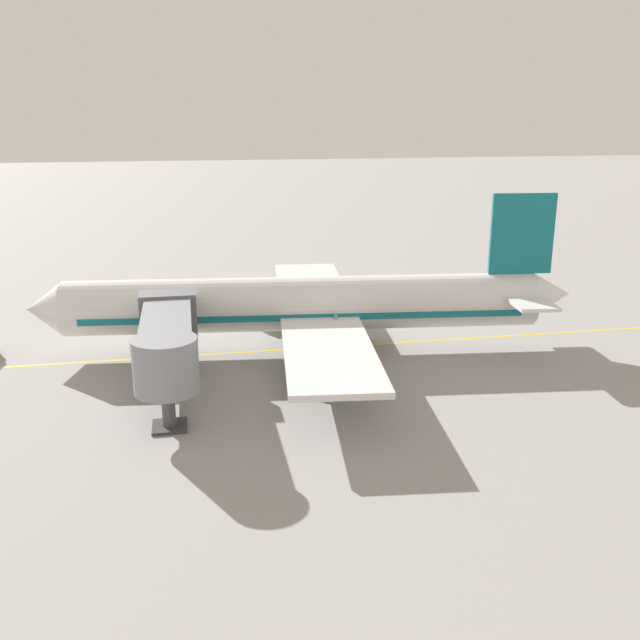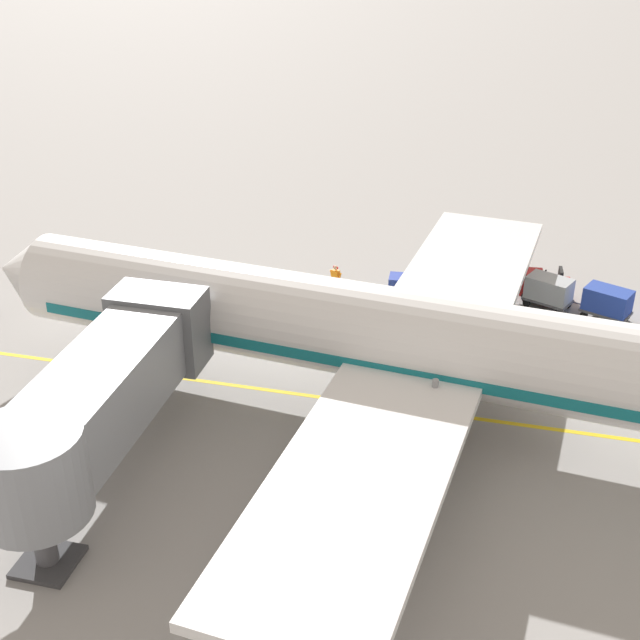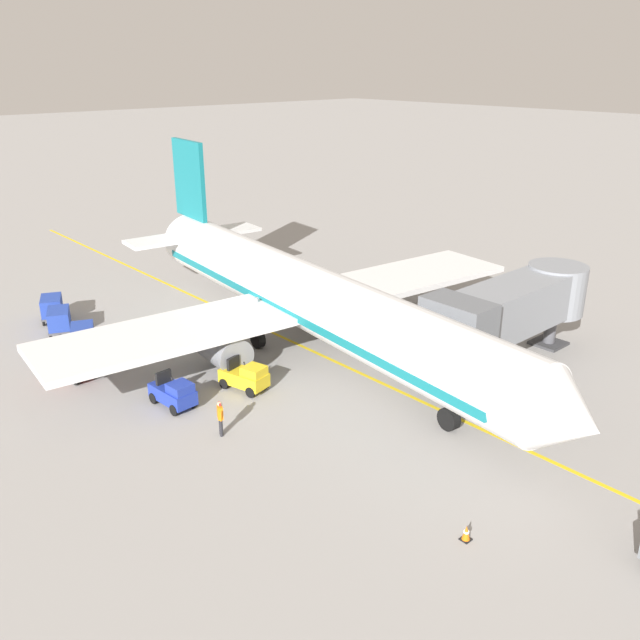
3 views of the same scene
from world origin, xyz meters
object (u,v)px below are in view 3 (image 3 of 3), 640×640
at_px(parked_airliner, 306,297).
at_px(baggage_cart_second_in_train, 83,336).
at_px(baggage_cart_tail_end, 52,307).
at_px(baggage_tug_trailing, 245,377).
at_px(baggage_tug_spare, 174,393).
at_px(baggage_cart_third_in_train, 59,320).
at_px(safety_cone_nose_left, 466,533).
at_px(baggage_cart_front, 93,354).
at_px(baggage_tug_lead, 77,365).
at_px(ground_crew_wing_walker, 241,335).
at_px(jet_bridge, 513,307).
at_px(ground_crew_loader, 220,416).

xyz_separation_m(parked_airliner, baggage_cart_second_in_train, (10.01, -8.19, -2.24)).
distance_m(parked_airliner, baggage_cart_tail_end, 17.35).
relative_size(baggage_tug_trailing, baggage_tug_spare, 1.05).
height_order(baggage_tug_trailing, baggage_tug_spare, same).
relative_size(baggage_cart_second_in_train, baggage_cart_third_in_train, 1.00).
distance_m(baggage_tug_trailing, baggage_cart_third_in_train, 14.35).
distance_m(baggage_cart_third_in_train, safety_cone_nose_left, 28.54).
bearing_deg(baggage_cart_front, baggage_cart_third_in_train, -95.82).
bearing_deg(baggage_tug_spare, baggage_tug_lead, -70.84).
xyz_separation_m(baggage_cart_third_in_train, ground_crew_wing_walker, (-6.89, 9.57, 0.00)).
bearing_deg(baggage_cart_front, baggage_cart_tail_end, -97.61).
height_order(baggage_tug_trailing, ground_crew_wing_walker, ground_crew_wing_walker).
relative_size(baggage_cart_front, baggage_cart_tail_end, 1.00).
height_order(baggage_tug_trailing, baggage_cart_front, baggage_tug_trailing).
height_order(baggage_tug_lead, baggage_tug_trailing, same).
xyz_separation_m(jet_bridge, baggage_tug_spare, (16.20, -8.17, -2.74)).
relative_size(jet_bridge, safety_cone_nose_left, 20.19).
relative_size(baggage_tug_spare, baggage_cart_third_in_train, 0.88).
relative_size(baggage_cart_third_in_train, ground_crew_loader, 1.73).
height_order(baggage_cart_tail_end, ground_crew_wing_walker, ground_crew_wing_walker).
relative_size(baggage_cart_second_in_train, ground_crew_wing_walker, 1.73).
bearing_deg(baggage_cart_tail_end, parked_airliner, 123.24).
bearing_deg(safety_cone_nose_left, baggage_cart_second_in_train, -82.66).
xyz_separation_m(parked_airliner, baggage_cart_third_in_train, (9.98, -11.79, -2.24)).
bearing_deg(baggage_cart_tail_end, baggage_tug_spare, 89.86).
distance_m(baggage_tug_trailing, safety_cone_nose_left, 14.67).
xyz_separation_m(baggage_tug_spare, baggage_cart_second_in_train, (0.54, -9.26, 0.24)).
height_order(jet_bridge, baggage_cart_third_in_train, jet_bridge).
relative_size(baggage_tug_spare, ground_crew_loader, 1.53).
distance_m(parked_airliner, safety_cone_nose_left, 18.15).
bearing_deg(safety_cone_nose_left, baggage_cart_tail_end, -85.18).
height_order(jet_bridge, safety_cone_nose_left, jet_bridge).
bearing_deg(ground_crew_wing_walker, safety_cone_nose_left, 78.75).
bearing_deg(baggage_cart_second_in_train, jet_bridge, 133.84).
height_order(parked_airliner, ground_crew_loader, parked_airliner).
height_order(baggage_cart_third_in_train, ground_crew_wing_walker, ground_crew_wing_walker).
bearing_deg(baggage_tug_lead, parked_airliner, 155.89).
bearing_deg(baggage_tug_trailing, baggage_cart_front, -57.04).
bearing_deg(baggage_cart_second_in_train, baggage_tug_trailing, 112.53).
height_order(baggage_tug_trailing, ground_crew_loader, ground_crew_loader).
relative_size(parked_airliner, baggage_cart_front, 12.75).
distance_m(baggage_tug_spare, baggage_cart_second_in_train, 9.28).
bearing_deg(baggage_cart_third_in_train, baggage_tug_lead, 75.70).
bearing_deg(baggage_cart_third_in_train, baggage_tug_spare, 92.27).
xyz_separation_m(baggage_tug_spare, ground_crew_loader, (-0.18, 3.81, 0.24)).
xyz_separation_m(jet_bridge, ground_crew_wing_walker, (9.81, -11.46, -2.50)).
height_order(baggage_tug_spare, baggage_cart_front, baggage_tug_spare).
distance_m(baggage_cart_third_in_train, ground_crew_wing_walker, 11.79).
relative_size(jet_bridge, baggage_cart_second_in_train, 4.07).
bearing_deg(baggage_tug_trailing, jet_bridge, 149.79).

